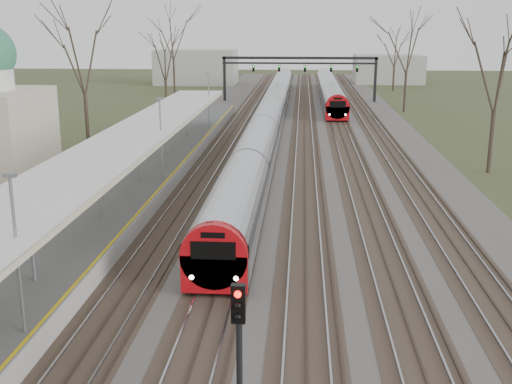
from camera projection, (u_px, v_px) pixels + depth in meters
The scene contains 9 objects.
track_bed at pixel (297, 139), 59.05m from camera, with size 24.00×160.00×0.22m.
platform at pixel (154, 175), 42.70m from camera, with size 3.50×69.00×1.00m, color #9E9B93.
canopy at pixel (134, 136), 37.48m from camera, with size 4.10×50.00×3.11m.
signal_gantry at pixel (300, 65), 86.77m from camera, with size 21.00×0.59×6.08m.
tree_west_far at pixel (82, 53), 51.49m from camera, with size 5.50×5.50×11.33m.
tree_east_far at pixel (498, 69), 43.73m from camera, with size 5.00×5.00×10.30m.
train_near at pixel (272, 111), 67.42m from camera, with size 2.62×90.21×3.05m.
train_far at pixel (330, 89), 89.93m from camera, with size 2.62×45.21×3.05m.
signal_post at pixel (239, 335), 15.99m from camera, with size 0.35×0.45×4.10m.
Camera 1 is at (0.73, -3.50, 10.21)m, focal length 45.00 mm.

